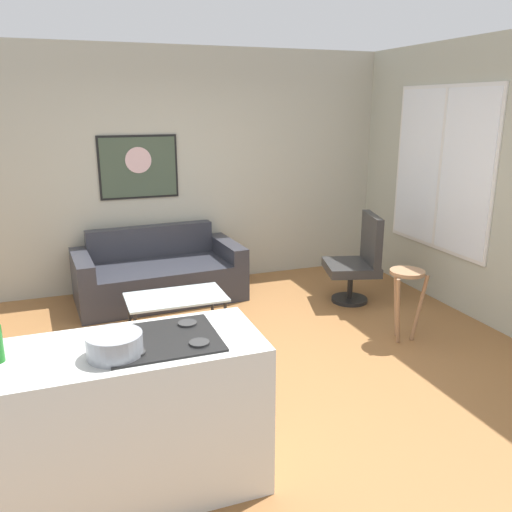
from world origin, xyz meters
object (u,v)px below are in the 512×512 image
couch (159,276)px  wall_painting (139,167)px  coffee_table (176,299)px  mixing_bowl (115,345)px  armchair (359,260)px  bar_stool (406,287)px

couch → wall_painting: bearing=101.2°
couch → wall_painting: size_ratio=2.09×
coffee_table → mixing_bowl: 2.35m
couch → mixing_bowl: 3.37m
armchair → wall_painting: wall_painting is taller
armchair → mixing_bowl: bearing=-140.6°
bar_stool → mixing_bowl: size_ratio=2.40×
couch → bar_stool: (1.96, -1.91, 0.26)m
coffee_table → wall_painting: bearing=92.6°
armchair → coffee_table: bearing=-174.8°
mixing_bowl → couch: bearing=76.6°
armchair → mixing_bowl: size_ratio=3.48×
coffee_table → mixing_bowl: (-0.74, -2.15, 0.61)m
couch → wall_painting: wall_painting is taller
armchair → mixing_bowl: (-2.85, -2.34, 0.48)m
bar_stool → wall_painting: wall_painting is taller
couch → mixing_bowl: (-0.76, -3.20, 0.70)m
mixing_bowl → wall_painting: size_ratio=0.32×
couch → coffee_table: (-0.02, -1.06, 0.09)m
coffee_table → armchair: (2.10, 0.19, 0.13)m
wall_painting → bar_stool: bearing=-49.1°
couch → coffee_table: 1.06m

